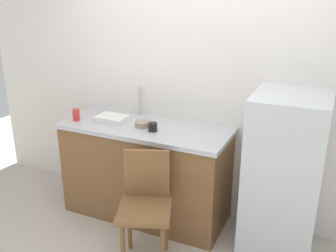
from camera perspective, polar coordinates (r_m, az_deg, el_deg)
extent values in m
cube|color=white|center=(3.40, 4.95, 7.54)|extent=(4.80, 0.10, 2.64)
cube|color=brown|center=(3.54, -3.36, -7.15)|extent=(1.51, 0.60, 0.87)
cube|color=#B7B7BC|center=(3.36, -3.51, -0.25)|extent=(1.55, 0.64, 0.04)
cylinder|color=#B7B7BC|center=(3.60, -4.32, 3.82)|extent=(0.02, 0.02, 0.28)
cube|color=silver|center=(3.09, 17.28, -7.46)|extent=(0.55, 0.63, 1.34)
cylinder|color=brown|center=(2.96, -6.90, -18.15)|extent=(0.04, 0.04, 0.45)
cylinder|color=brown|center=(2.93, -0.80, -18.50)|extent=(0.04, 0.04, 0.45)
cylinder|color=brown|center=(3.20, -5.93, -14.86)|extent=(0.04, 0.04, 0.45)
cylinder|color=brown|center=(3.17, -0.38, -15.13)|extent=(0.04, 0.04, 0.45)
cube|color=brown|center=(2.92, -3.60, -12.75)|extent=(0.52, 0.52, 0.04)
cube|color=brown|center=(2.97, -3.26, -7.24)|extent=(0.35, 0.16, 0.40)
cube|color=white|center=(3.49, -8.54, 1.14)|extent=(0.28, 0.20, 0.05)
cylinder|color=gray|center=(3.32, -3.89, 0.31)|extent=(0.14, 0.14, 0.05)
cylinder|color=black|center=(3.21, -2.35, -0.14)|extent=(0.08, 0.08, 0.07)
cylinder|color=red|center=(3.57, -13.87, 1.67)|extent=(0.07, 0.07, 0.11)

